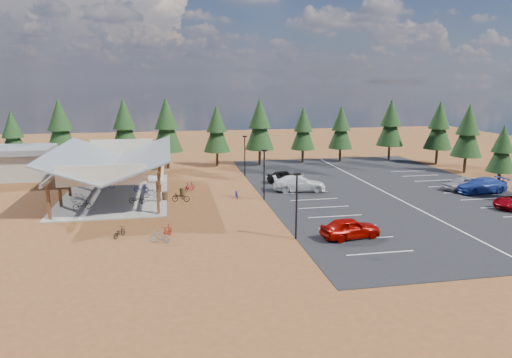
% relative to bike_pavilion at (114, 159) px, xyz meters
% --- Properties ---
extents(ground, '(140.00, 140.00, 0.00)m').
position_rel_bike_pavilion_xyz_m(ground, '(10.00, -7.00, -3.82)').
color(ground, brown).
rests_on(ground, ground).
extents(asphalt_lot, '(27.00, 44.00, 0.04)m').
position_rel_bike_pavilion_xyz_m(asphalt_lot, '(28.50, -4.00, -3.80)').
color(asphalt_lot, black).
rests_on(asphalt_lot, ground).
extents(concrete_pad, '(10.60, 18.60, 0.10)m').
position_rel_bike_pavilion_xyz_m(concrete_pad, '(0.00, 0.00, -3.77)').
color(concrete_pad, gray).
rests_on(concrete_pad, ground).
extents(bike_pavilion, '(11.65, 19.40, 4.97)m').
position_rel_bike_pavilion_xyz_m(bike_pavilion, '(0.00, 0.00, 0.00)').
color(bike_pavilion, '#502616').
rests_on(bike_pavilion, concrete_pad).
extents(outbuilding, '(11.00, 7.00, 3.90)m').
position_rel_bike_pavilion_xyz_m(outbuilding, '(-14.00, 11.00, -1.80)').
color(outbuilding, '#ADA593').
rests_on(outbuilding, ground).
extents(lamp_post_0, '(0.50, 0.25, 5.14)m').
position_rel_bike_pavilion_xyz_m(lamp_post_0, '(15.00, -17.00, -0.85)').
color(lamp_post_0, black).
rests_on(lamp_post_0, ground).
extents(lamp_post_1, '(0.50, 0.25, 5.14)m').
position_rel_bike_pavilion_xyz_m(lamp_post_1, '(15.00, -5.00, -0.85)').
color(lamp_post_1, black).
rests_on(lamp_post_1, ground).
extents(lamp_post_2, '(0.50, 0.25, 5.14)m').
position_rel_bike_pavilion_xyz_m(lamp_post_2, '(15.00, 7.00, -0.85)').
color(lamp_post_2, black).
rests_on(lamp_post_2, ground).
extents(trash_bin_0, '(0.60, 0.60, 0.90)m').
position_rel_bike_pavilion_xyz_m(trash_bin_0, '(5.14, -3.51, -3.37)').
color(trash_bin_0, '#433017').
rests_on(trash_bin_0, ground).
extents(trash_bin_1, '(0.60, 0.60, 0.90)m').
position_rel_bike_pavilion_xyz_m(trash_bin_1, '(6.92, -2.00, -3.37)').
color(trash_bin_1, '#433017').
rests_on(trash_bin_1, ground).
extents(pine_0, '(3.48, 3.48, 8.10)m').
position_rel_bike_pavilion_xyz_m(pine_0, '(-14.50, 15.87, 1.12)').
color(pine_0, '#382314').
rests_on(pine_0, ground).
extents(pine_1, '(4.16, 4.16, 9.70)m').
position_rel_bike_pavilion_xyz_m(pine_1, '(-8.40, 15.28, 2.10)').
color(pine_1, '#382314').
rests_on(pine_1, ground).
extents(pine_2, '(4.11, 4.11, 9.58)m').
position_rel_bike_pavilion_xyz_m(pine_2, '(-0.25, 15.98, 2.03)').
color(pine_2, '#382314').
rests_on(pine_2, ground).
extents(pine_3, '(4.21, 4.21, 9.80)m').
position_rel_bike_pavilion_xyz_m(pine_3, '(5.45, 14.08, 2.17)').
color(pine_3, '#382314').
rests_on(pine_3, ground).
extents(pine_4, '(3.71, 3.71, 8.64)m').
position_rel_bike_pavilion_xyz_m(pine_4, '(12.29, 14.67, 1.45)').
color(pine_4, '#382314').
rests_on(pine_4, ground).
extents(pine_5, '(4.12, 4.12, 9.60)m').
position_rel_bike_pavilion_xyz_m(pine_5, '(18.32, 14.17, 2.04)').
color(pine_5, '#382314').
rests_on(pine_5, ground).
extents(pine_6, '(3.55, 3.55, 8.27)m').
position_rel_bike_pavilion_xyz_m(pine_6, '(25.00, 15.20, 1.22)').
color(pine_6, '#382314').
rests_on(pine_6, ground).
extents(pine_7, '(3.59, 3.59, 8.36)m').
position_rel_bike_pavilion_xyz_m(pine_7, '(30.72, 14.97, 1.28)').
color(pine_7, '#382314').
rests_on(pine_7, ground).
extents(pine_8, '(4.00, 4.00, 9.31)m').
position_rel_bike_pavilion_xyz_m(pine_8, '(38.54, 14.89, 1.86)').
color(pine_8, '#382314').
rests_on(pine_8, ground).
extents(pine_11, '(3.04, 3.04, 7.08)m').
position_rel_bike_pavilion_xyz_m(pine_11, '(42.55, -4.09, 0.50)').
color(pine_11, '#382314').
rests_on(pine_11, ground).
extents(pine_12, '(3.86, 3.86, 8.98)m').
position_rel_bike_pavilion_xyz_m(pine_12, '(43.76, 3.91, 1.66)').
color(pine_12, '#382314').
rests_on(pine_12, ground).
extents(pine_13, '(3.93, 3.93, 9.16)m').
position_rel_bike_pavilion_xyz_m(pine_13, '(43.79, 10.49, 1.77)').
color(pine_13, '#382314').
rests_on(pine_13, ground).
extents(bike_0, '(1.74, 1.01, 0.86)m').
position_rel_bike_pavilion_xyz_m(bike_0, '(-2.43, -5.74, -3.29)').
color(bike_0, black).
rests_on(bike_0, concrete_pad).
extents(bike_1, '(1.61, 0.54, 0.95)m').
position_rel_bike_pavilion_xyz_m(bike_1, '(-3.17, -2.99, -3.25)').
color(bike_1, '#9A9EA3').
rests_on(bike_1, concrete_pad).
extents(bike_2, '(1.82, 0.90, 0.91)m').
position_rel_bike_pavilion_xyz_m(bike_2, '(-1.30, 2.40, -3.27)').
color(bike_2, '#192DA0').
rests_on(bike_2, concrete_pad).
extents(bike_3, '(1.64, 0.95, 0.95)m').
position_rel_bike_pavilion_xyz_m(bike_3, '(-3.56, 5.74, -3.25)').
color(bike_3, '#9A150D').
rests_on(bike_3, concrete_pad).
extents(bike_4, '(1.68, 1.06, 0.83)m').
position_rel_bike_pavilion_xyz_m(bike_4, '(2.45, -4.56, -3.31)').
color(bike_4, black).
rests_on(bike_4, concrete_pad).
extents(bike_5, '(1.84, 1.05, 1.07)m').
position_rel_bike_pavilion_xyz_m(bike_5, '(3.70, -2.63, -3.19)').
color(bike_5, gray).
rests_on(bike_5, concrete_pad).
extents(bike_6, '(1.62, 0.70, 0.83)m').
position_rel_bike_pavilion_xyz_m(bike_6, '(2.59, 0.51, -3.31)').
color(bike_6, navy).
rests_on(bike_6, concrete_pad).
extents(bike_7, '(1.59, 0.46, 0.95)m').
position_rel_bike_pavilion_xyz_m(bike_7, '(2.07, 7.48, -3.25)').
color(bike_7, maroon).
rests_on(bike_7, concrete_pad).
extents(bike_11, '(1.12, 1.75, 1.02)m').
position_rel_bike_pavilion_xyz_m(bike_11, '(5.37, -14.89, -3.31)').
color(bike_11, maroon).
rests_on(bike_11, ground).
extents(bike_12, '(1.15, 1.60, 0.80)m').
position_rel_bike_pavilion_xyz_m(bike_12, '(1.75, -14.11, -3.43)').
color(bike_12, black).
rests_on(bike_12, ground).
extents(bike_13, '(1.63, 0.89, 0.94)m').
position_rel_bike_pavilion_xyz_m(bike_13, '(4.82, -15.91, -3.35)').
color(bike_13, gray).
rests_on(bike_13, ground).
extents(bike_14, '(0.67, 1.75, 0.91)m').
position_rel_bike_pavilion_xyz_m(bike_14, '(12.37, -3.87, -3.37)').
color(bike_14, navy).
rests_on(bike_14, ground).
extents(bike_15, '(1.60, 1.57, 1.05)m').
position_rel_bike_pavilion_xyz_m(bike_15, '(7.69, -0.02, -3.30)').
color(bike_15, maroon).
rests_on(bike_15, ground).
extents(bike_16, '(1.89, 1.09, 0.94)m').
position_rel_bike_pavilion_xyz_m(bike_16, '(6.67, -4.25, -3.35)').
color(bike_16, black).
rests_on(bike_16, ground).
extents(car_0, '(4.80, 2.45, 1.57)m').
position_rel_bike_pavilion_xyz_m(car_0, '(19.12, -17.62, -3.00)').
color(car_0, '#990500').
rests_on(car_0, asphalt_lot).
extents(car_3, '(5.96, 3.01, 1.66)m').
position_rel_bike_pavilion_xyz_m(car_3, '(19.52, -2.13, -2.95)').
color(car_3, white).
rests_on(car_3, asphalt_lot).
extents(car_4, '(4.29, 1.85, 1.44)m').
position_rel_bike_pavilion_xyz_m(car_4, '(19.05, 2.27, -3.06)').
color(car_4, black).
rests_on(car_4, asphalt_lot).
extents(car_7, '(5.69, 2.63, 1.61)m').
position_rel_bike_pavilion_xyz_m(car_7, '(38.50, -6.57, -2.98)').
color(car_7, navy).
rests_on(car_7, asphalt_lot).
extents(car_8, '(4.67, 2.49, 1.51)m').
position_rel_bike_pavilion_xyz_m(car_8, '(37.23, -5.02, -3.03)').
color(car_8, gray).
rests_on(car_8, asphalt_lot).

